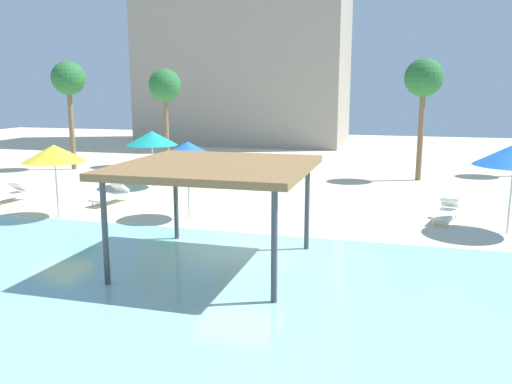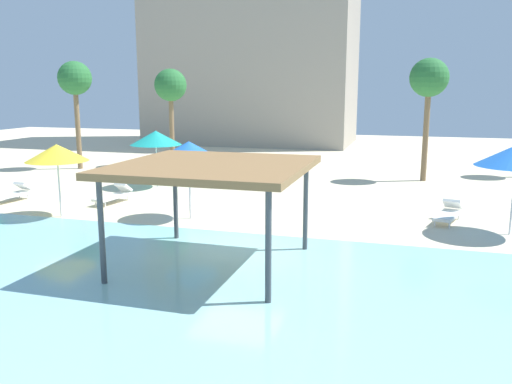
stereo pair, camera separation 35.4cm
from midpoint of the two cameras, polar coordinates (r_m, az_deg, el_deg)
name	(u,v)px [view 1 (the left image)]	position (r m, az deg, el deg)	size (l,w,h in m)	color
ground_plane	(239,248)	(15.69, -2.50, -6.03)	(80.00, 80.00, 0.00)	beige
lagoon_water	(162,322)	(11.13, -11.02, -13.53)	(44.00, 13.50, 0.04)	#8CC6CC
shade_pavilion	(216,169)	(13.57, -5.11, 2.45)	(4.76, 4.76, 2.74)	#42474C
beach_umbrella_teal_2	(152,138)	(25.33, -11.53, 5.71)	(2.40, 2.40, 2.67)	silver
beach_umbrella_blue_3	(188,149)	(18.82, -7.90, 4.57)	(1.98, 1.98, 2.79)	silver
beach_umbrella_yellow_4	(54,153)	(20.20, -21.35, 3.89)	(2.21, 2.21, 2.66)	silver
lounge_chair_0	(446,212)	(19.84, 19.30, -2.02)	(1.08, 1.99, 0.74)	white
lounge_chair_2	(8,194)	(24.15, -25.51, -0.23)	(0.86, 1.96, 0.74)	white
lounge_chair_3	(112,195)	(22.46, -15.70, -0.33)	(0.85, 1.96, 0.74)	white
palm_tree_1	(165,87)	(32.20, -10.08, 11.04)	(1.90, 1.90, 5.76)	brown
palm_tree_2	(68,81)	(32.34, -19.82, 11.21)	(1.90, 1.90, 6.14)	brown
palm_tree_3	(424,81)	(27.96, 17.24, 11.38)	(1.90, 1.90, 6.09)	brown
hotel_block_0	(245,19)	(46.53, -1.42, 18.06)	(16.94, 8.88, 20.54)	#9E9384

